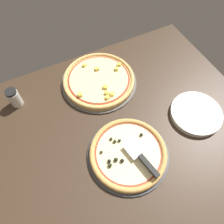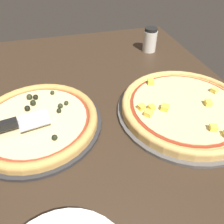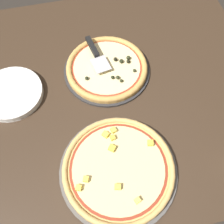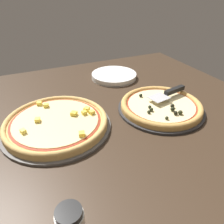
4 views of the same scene
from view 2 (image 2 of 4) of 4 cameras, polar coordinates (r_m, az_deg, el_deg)
ground_plane at (r=67.78cm, az=-11.02°, el=-4.76°), size 139.79×120.02×3.60cm
pizza_pan_front at (r=68.72cm, az=-19.10°, el=-3.21°), size 37.76×37.76×1.00cm
pizza_front at (r=67.57cm, az=-19.42°, el=-2.10°), size 35.49×35.49×3.77cm
pizza_pan_back at (r=72.88cm, az=17.94°, el=0.06°), size 42.31×42.31×1.00cm
pizza_back at (r=71.57cm, az=18.27°, el=1.33°), size 39.77×39.77×3.95cm
serving_spatula at (r=64.23cm, az=-27.06°, el=-3.43°), size 8.15×20.42×2.00cm
parmesan_shaker at (r=106.63cm, az=9.64°, el=18.06°), size 6.14×6.14×10.73cm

